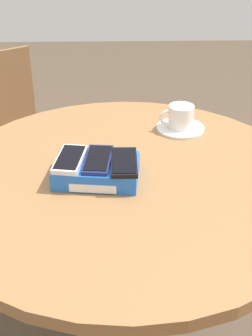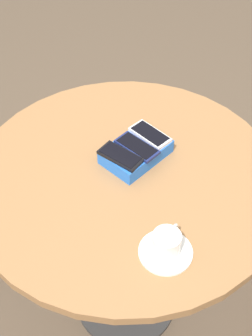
# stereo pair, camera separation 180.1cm
# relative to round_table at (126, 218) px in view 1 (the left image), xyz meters

# --- Properties ---
(round_table) EXTENTS (0.93, 0.93, 0.78)m
(round_table) POSITION_rel_round_table_xyz_m (0.00, 0.00, 0.00)
(round_table) COLOR #2D2D2D
(round_table) RESTS_ON ground_plane
(phone_box) EXTENTS (0.21, 0.16, 0.05)m
(phone_box) POSITION_rel_round_table_xyz_m (-0.07, -0.02, 0.15)
(phone_box) COLOR blue
(phone_box) RESTS_ON round_table
(phone_white) EXTENTS (0.08, 0.14, 0.01)m
(phone_white) POSITION_rel_round_table_xyz_m (-0.13, -0.01, 0.18)
(phone_white) COLOR silver
(phone_white) RESTS_ON phone_box
(phone_navy) EXTENTS (0.08, 0.14, 0.01)m
(phone_navy) POSITION_rel_round_table_xyz_m (-0.07, -0.01, 0.18)
(phone_navy) COLOR navy
(phone_navy) RESTS_ON phone_box
(phone_black) EXTENTS (0.06, 0.13, 0.01)m
(phone_black) POSITION_rel_round_table_xyz_m (-0.01, -0.02, 0.18)
(phone_black) COLOR black
(phone_black) RESTS_ON phone_box
(saucer) EXTENTS (0.14, 0.14, 0.01)m
(saucer) POSITION_rel_round_table_xyz_m (0.17, 0.25, 0.14)
(saucer) COLOR white
(saucer) RESTS_ON round_table
(coffee_cup) EXTENTS (0.10, 0.07, 0.07)m
(coffee_cup) POSITION_rel_round_table_xyz_m (0.16, 0.25, 0.17)
(coffee_cup) COLOR white
(coffee_cup) RESTS_ON saucer
(chair_far_side) EXTENTS (0.60, 0.60, 0.83)m
(chair_far_side) POSITION_rel_round_table_xyz_m (-0.48, 0.72, -0.20)
(chair_far_side) COLOR brown
(chair_far_side) RESTS_ON ground_plane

